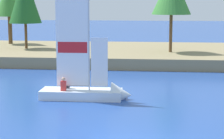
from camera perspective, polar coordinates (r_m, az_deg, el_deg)
shore_bank at (r=38.87m, az=4.20°, el=2.09°), size 80.00×13.63×0.91m
sailboat at (r=22.97m, az=-2.29°, el=-2.88°), size 4.94×1.57×6.52m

